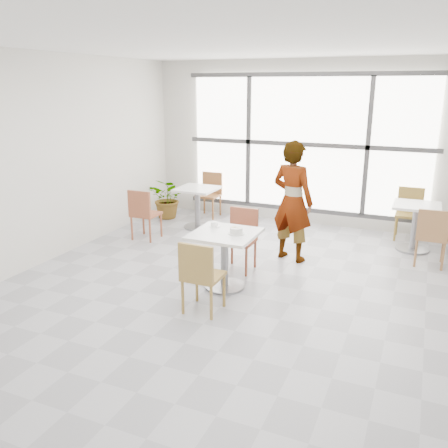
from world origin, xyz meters
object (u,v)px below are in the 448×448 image
at_px(main_table, 225,249).
at_px(bg_chair_left_near, 143,211).
at_px(bg_table_right, 415,221).
at_px(bg_chair_left_far, 210,191).
at_px(bg_chair_right_far, 409,210).
at_px(chair_near, 200,273).
at_px(chair_far, 241,235).
at_px(oatmeal_bowl, 236,231).
at_px(bg_table_left, 197,202).
at_px(plant_left, 169,198).
at_px(person, 293,201).
at_px(bg_chair_right_near, 432,234).
at_px(coffee_cup, 214,225).

distance_m(main_table, bg_chair_left_near, 2.39).
distance_m(bg_table_right, bg_chair_left_far, 3.89).
distance_m(bg_chair_left_far, bg_chair_right_far, 3.73).
height_order(chair_near, chair_far, same).
xyz_separation_m(oatmeal_bowl, bg_table_right, (2.03, 2.52, -0.31)).
bearing_deg(bg_table_left, plant_left, 156.57).
bearing_deg(bg_table_right, person, -145.23).
distance_m(main_table, bg_table_left, 2.73).
distance_m(person, plant_left, 3.14).
height_order(bg_chair_left_near, bg_chair_right_near, same).
relative_size(chair_near, chair_far, 1.00).
distance_m(chair_near, coffee_cup, 1.02).
xyz_separation_m(main_table, chair_near, (0.03, -0.77, -0.02)).
relative_size(chair_far, oatmeal_bowl, 4.14).
distance_m(oatmeal_bowl, bg_chair_left_far, 3.60).
height_order(main_table, bg_chair_left_far, bg_chair_left_far).
distance_m(chair_near, bg_chair_left_near, 2.90).
bearing_deg(bg_chair_right_near, plant_left, -9.10).
bearing_deg(person, oatmeal_bowl, 92.45).
bearing_deg(plant_left, bg_table_right, -1.14).
bearing_deg(bg_chair_right_near, main_table, 37.42).
bearing_deg(bg_chair_right_near, bg_chair_right_far, -74.44).
bearing_deg(bg_chair_left_far, bg_table_left, -80.75).
bearing_deg(oatmeal_bowl, chair_near, -98.90).
xyz_separation_m(coffee_cup, bg_chair_right_near, (2.65, 1.68, -0.28)).
height_order(bg_table_right, bg_chair_right_near, bg_chair_right_near).
bearing_deg(plant_left, person, -23.96).
distance_m(main_table, bg_table_right, 3.34).
height_order(chair_near, oatmeal_bowl, chair_near).
distance_m(chair_far, plant_left, 2.97).
height_order(main_table, bg_chair_right_far, bg_chair_right_far).
height_order(bg_table_right, bg_chair_left_near, bg_chair_left_near).
xyz_separation_m(oatmeal_bowl, bg_chair_left_far, (-1.82, 3.10, -0.29)).
bearing_deg(bg_chair_right_far, bg_table_right, -79.09).
distance_m(oatmeal_bowl, plant_left, 3.63).
height_order(bg_chair_right_far, plant_left, bg_chair_right_far).
bearing_deg(chair_far, bg_chair_left_far, 123.94).
height_order(chair_near, bg_chair_right_far, same).
bearing_deg(chair_far, bg_table_right, 38.89).
relative_size(chair_far, plant_left, 1.08).
xyz_separation_m(person, bg_chair_right_near, (1.93, 0.50, -0.40)).
bearing_deg(bg_chair_left_near, bg_table_left, -116.96).
bearing_deg(coffee_cup, bg_chair_left_far, 116.03).
bearing_deg(oatmeal_bowl, plant_left, 133.67).
bearing_deg(main_table, person, 69.81).
bearing_deg(plant_left, bg_chair_left_near, -77.61).
relative_size(bg_table_left, bg_table_right, 1.00).
distance_m(bg_table_left, bg_chair_right_near, 3.97).
bearing_deg(bg_chair_left_near, plant_left, -77.61).
bearing_deg(bg_chair_left_far, oatmeal_bowl, -59.62).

